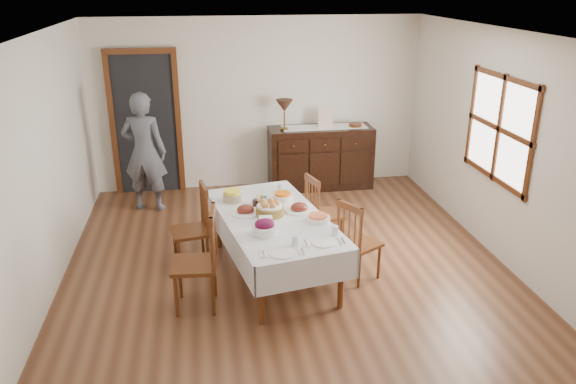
{
  "coord_description": "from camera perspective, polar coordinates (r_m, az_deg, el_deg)",
  "views": [
    {
      "loc": [
        -0.89,
        -5.48,
        3.11
      ],
      "look_at": [
        0.0,
        0.1,
        0.95
      ],
      "focal_mm": 35.0,
      "sensor_mm": 36.0,
      "label": 1
    }
  ],
  "objects": [
    {
      "name": "ground",
      "position": [
        6.36,
        0.14,
        -8.33
      ],
      "size": [
        6.0,
        6.0,
        0.0
      ],
      "primitive_type": "plane",
      "color": "brown"
    },
    {
      "name": "room_shell",
      "position": [
        6.13,
        -1.83,
        7.04
      ],
      "size": [
        5.02,
        6.02,
        2.65
      ],
      "color": "silver",
      "rests_on": "ground"
    },
    {
      "name": "dining_table",
      "position": [
        6.09,
        -1.51,
        -3.22
      ],
      "size": [
        1.42,
        2.22,
        0.71
      ],
      "rotation": [
        0.0,
        0.0,
        0.19
      ],
      "color": "silver",
      "rests_on": "ground"
    },
    {
      "name": "chair_left_near",
      "position": [
        5.61,
        -8.95,
        -6.74
      ],
      "size": [
        0.47,
        0.47,
        1.05
      ],
      "rotation": [
        0.0,
        0.0,
        -1.66
      ],
      "color": "#572B13",
      "rests_on": "ground"
    },
    {
      "name": "chair_left_far",
      "position": [
        6.43,
        -9.51,
        -3.46
      ],
      "size": [
        0.46,
        0.46,
        0.96
      ],
      "rotation": [
        0.0,
        0.0,
        -1.41
      ],
      "color": "#572B13",
      "rests_on": "ground"
    },
    {
      "name": "chair_right_near",
      "position": [
        6.11,
        6.99,
        -4.89
      ],
      "size": [
        0.53,
        0.53,
        0.92
      ],
      "rotation": [
        0.0,
        0.0,
        2.1
      ],
      "color": "#572B13",
      "rests_on": "ground"
    },
    {
      "name": "chair_right_far",
      "position": [
        6.81,
        3.38,
        -1.99
      ],
      "size": [
        0.47,
        0.47,
        0.92
      ],
      "rotation": [
        0.0,
        0.0,
        1.83
      ],
      "color": "#572B13",
      "rests_on": "ground"
    },
    {
      "name": "sideboard",
      "position": [
        8.8,
        3.31,
        3.52
      ],
      "size": [
        1.6,
        0.58,
        0.96
      ],
      "color": "black",
      "rests_on": "ground"
    },
    {
      "name": "person",
      "position": [
        8.05,
        -14.41,
        4.33
      ],
      "size": [
        0.63,
        0.48,
        1.8
      ],
      "primitive_type": "imported",
      "rotation": [
        0.0,
        0.0,
        2.9
      ],
      "color": "#54555E",
      "rests_on": "ground"
    },
    {
      "name": "bread_basket",
      "position": [
        6.06,
        -1.87,
        -1.73
      ],
      "size": [
        0.3,
        0.3,
        0.17
      ],
      "color": "brown",
      "rests_on": "dining_table"
    },
    {
      "name": "egg_basket",
      "position": [
        6.33,
        -2.58,
        -0.99
      ],
      "size": [
        0.23,
        0.23,
        0.11
      ],
      "color": "black",
      "rests_on": "dining_table"
    },
    {
      "name": "ham_platter_a",
      "position": [
        6.14,
        -4.33,
        -1.9
      ],
      "size": [
        0.33,
        0.33,
        0.11
      ],
      "color": "white",
      "rests_on": "dining_table"
    },
    {
      "name": "ham_platter_b",
      "position": [
        6.18,
        1.14,
        -1.67
      ],
      "size": [
        0.32,
        0.32,
        0.11
      ],
      "color": "white",
      "rests_on": "dining_table"
    },
    {
      "name": "beet_bowl",
      "position": [
        5.61,
        -2.38,
        -3.64
      ],
      "size": [
        0.25,
        0.25,
        0.16
      ],
      "color": "white",
      "rests_on": "dining_table"
    },
    {
      "name": "carrot_bowl",
      "position": [
        6.46,
        -0.54,
        -0.49
      ],
      "size": [
        0.24,
        0.24,
        0.1
      ],
      "color": "white",
      "rests_on": "dining_table"
    },
    {
      "name": "pineapple_bowl",
      "position": [
        6.46,
        -5.66,
        -0.38
      ],
      "size": [
        0.21,
        0.21,
        0.13
      ],
      "color": "tan",
      "rests_on": "dining_table"
    },
    {
      "name": "casserole_dish",
      "position": [
        5.93,
        3.06,
        -2.66
      ],
      "size": [
        0.26,
        0.26,
        0.07
      ],
      "color": "white",
      "rests_on": "dining_table"
    },
    {
      "name": "butter_dish",
      "position": [
        5.88,
        -2.3,
        -2.83
      ],
      "size": [
        0.15,
        0.11,
        0.07
      ],
      "color": "white",
      "rests_on": "dining_table"
    },
    {
      "name": "setting_left",
      "position": [
        5.3,
        -0.22,
        -5.78
      ],
      "size": [
        0.44,
        0.31,
        0.1
      ],
      "color": "white",
      "rests_on": "dining_table"
    },
    {
      "name": "setting_right",
      "position": [
        5.52,
        3.95,
        -4.7
      ],
      "size": [
        0.44,
        0.31,
        0.1
      ],
      "color": "white",
      "rests_on": "dining_table"
    },
    {
      "name": "glass_far_a",
      "position": [
        6.59,
        -5.09,
        -0.06
      ],
      "size": [
        0.06,
        0.06,
        0.1
      ],
      "color": "white",
      "rests_on": "dining_table"
    },
    {
      "name": "glass_far_b",
      "position": [
        6.72,
        -0.79,
        0.41
      ],
      "size": [
        0.07,
        0.07,
        0.09
      ],
      "color": "white",
      "rests_on": "dining_table"
    },
    {
      "name": "runner",
      "position": [
        8.7,
        3.7,
        6.61
      ],
      "size": [
        1.3,
        0.35,
        0.01
      ],
      "color": "white",
      "rests_on": "sideboard"
    },
    {
      "name": "table_lamp",
      "position": [
        8.45,
        -0.37,
        8.67
      ],
      "size": [
        0.26,
        0.26,
        0.46
      ],
      "color": "brown",
      "rests_on": "sideboard"
    },
    {
      "name": "picture_frame",
      "position": [
        8.64,
        3.8,
        7.44
      ],
      "size": [
        0.22,
        0.08,
        0.28
      ],
      "color": "beige",
      "rests_on": "sideboard"
    },
    {
      "name": "deco_bowl",
      "position": [
        8.75,
        6.86,
        6.77
      ],
      "size": [
        0.2,
        0.2,
        0.06
      ],
      "color": "#572B13",
      "rests_on": "sideboard"
    }
  ]
}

